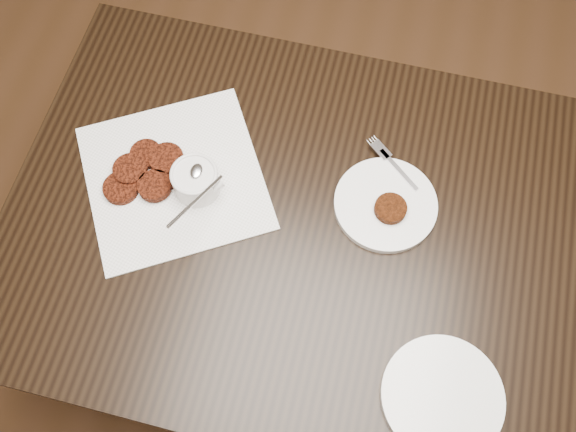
% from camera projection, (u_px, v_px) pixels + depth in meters
% --- Properties ---
extents(floor, '(4.00, 4.00, 0.00)m').
position_uv_depth(floor, '(306.00, 354.00, 1.82)').
color(floor, '#51311B').
rests_on(floor, ground).
extents(table, '(1.27, 0.82, 0.75)m').
position_uv_depth(table, '(330.00, 292.00, 1.50)').
color(table, black).
rests_on(table, floor).
extents(napkin, '(0.45, 0.45, 0.00)m').
position_uv_depth(napkin, '(174.00, 177.00, 1.20)').
color(napkin, white).
rests_on(napkin, table).
extents(sauce_ramekin, '(0.13, 0.13, 0.12)m').
position_uv_depth(sauce_ramekin, '(193.00, 173.00, 1.14)').
color(sauce_ramekin, silver).
rests_on(sauce_ramekin, napkin).
extents(patty_cluster, '(0.25, 0.25, 0.02)m').
position_uv_depth(patty_cluster, '(151.00, 171.00, 1.20)').
color(patty_cluster, '#65200D').
rests_on(patty_cluster, napkin).
extents(plate_with_patty, '(0.27, 0.27, 0.03)m').
position_uv_depth(plate_with_patty, '(386.00, 203.00, 1.17)').
color(plate_with_patty, white).
rests_on(plate_with_patty, table).
extents(plate_empty, '(0.21, 0.21, 0.01)m').
position_uv_depth(plate_empty, '(442.00, 397.00, 1.03)').
color(plate_empty, white).
rests_on(plate_empty, table).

